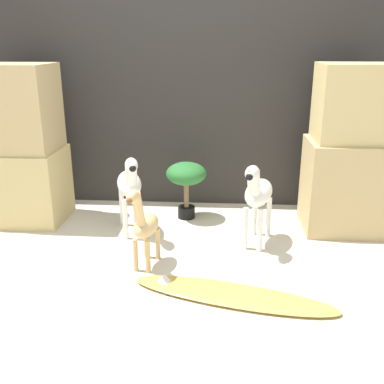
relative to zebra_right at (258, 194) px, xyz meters
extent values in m
plane|color=beige|center=(-0.60, -0.56, -0.41)|extent=(14.00, 14.00, 0.00)
cube|color=#2D2B28|center=(-0.60, 0.93, 0.69)|extent=(6.40, 0.08, 2.20)
cube|color=#D1B775|center=(-1.93, 0.37, -0.10)|extent=(0.64, 0.54, 0.62)
cube|color=tan|center=(-1.93, 0.37, 0.55)|extent=(0.60, 0.51, 0.70)
cube|color=tan|center=(0.73, 0.37, -0.04)|extent=(0.64, 0.54, 0.74)
cube|color=#D1B775|center=(0.73, 0.37, 0.62)|extent=(0.56, 0.48, 0.59)
cylinder|color=white|center=(0.02, -0.12, -0.25)|extent=(0.04, 0.04, 0.33)
cylinder|color=white|center=(-0.09, -0.09, -0.25)|extent=(0.04, 0.04, 0.33)
cylinder|color=white|center=(0.11, 0.15, -0.25)|extent=(0.04, 0.04, 0.33)
cylinder|color=white|center=(0.00, 0.19, -0.25)|extent=(0.04, 0.04, 0.33)
ellipsoid|color=white|center=(0.01, 0.03, 0.00)|extent=(0.30, 0.45, 0.19)
cylinder|color=white|center=(-0.04, -0.13, 0.13)|extent=(0.13, 0.17, 0.21)
ellipsoid|color=white|center=(-0.06, -0.19, 0.21)|extent=(0.14, 0.19, 0.10)
sphere|color=black|center=(-0.08, -0.26, 0.20)|extent=(0.05, 0.05, 0.05)
cube|color=black|center=(-0.04, -0.13, 0.13)|extent=(0.05, 0.09, 0.18)
cylinder|color=white|center=(-0.90, 0.06, -0.25)|extent=(0.04, 0.04, 0.33)
cylinder|color=white|center=(-1.01, 0.03, -0.25)|extent=(0.04, 0.04, 0.33)
cylinder|color=white|center=(-0.99, 0.34, -0.25)|extent=(0.04, 0.04, 0.33)
cylinder|color=white|center=(-1.10, 0.30, -0.25)|extent=(0.04, 0.04, 0.33)
ellipsoid|color=white|center=(-1.00, 0.18, 0.00)|extent=(0.30, 0.45, 0.19)
cylinder|color=white|center=(-0.95, 0.02, 0.13)|extent=(0.13, 0.17, 0.21)
ellipsoid|color=white|center=(-0.93, -0.04, 0.21)|extent=(0.14, 0.19, 0.10)
sphere|color=black|center=(-0.90, -0.11, 0.20)|extent=(0.05, 0.05, 0.05)
cube|color=black|center=(-0.95, 0.02, 0.13)|extent=(0.05, 0.09, 0.18)
cylinder|color=tan|center=(-0.75, -0.50, -0.29)|extent=(0.03, 0.03, 0.23)
cylinder|color=tan|center=(-0.83, -0.48, -0.29)|extent=(0.03, 0.03, 0.23)
cylinder|color=tan|center=(-0.71, -0.29, -0.29)|extent=(0.03, 0.03, 0.23)
cylinder|color=tan|center=(-0.79, -0.28, -0.29)|extent=(0.03, 0.03, 0.23)
ellipsoid|color=tan|center=(-0.77, -0.39, -0.12)|extent=(0.20, 0.32, 0.15)
cylinder|color=tan|center=(-0.79, -0.51, 0.04)|extent=(0.09, 0.15, 0.27)
ellipsoid|color=tan|center=(-0.81, -0.59, 0.16)|extent=(0.10, 0.14, 0.08)
sphere|color=brown|center=(-0.82, -0.65, 0.16)|extent=(0.04, 0.04, 0.04)
cylinder|color=black|center=(-0.57, 0.51, -0.36)|extent=(0.15, 0.15, 0.10)
cylinder|color=brown|center=(-0.57, 0.51, -0.20)|extent=(0.04, 0.04, 0.21)
ellipsoid|color=#286B2D|center=(-0.57, 0.51, -0.01)|extent=(0.35, 0.35, 0.19)
ellipsoid|color=gold|center=(-0.18, -0.77, -0.39)|extent=(1.30, 0.57, 0.04)
cone|color=white|center=(-0.62, -0.67, -0.35)|extent=(0.10, 0.10, 0.05)
camera|label=1|loc=(-0.26, -3.16, 1.07)|focal=42.00mm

